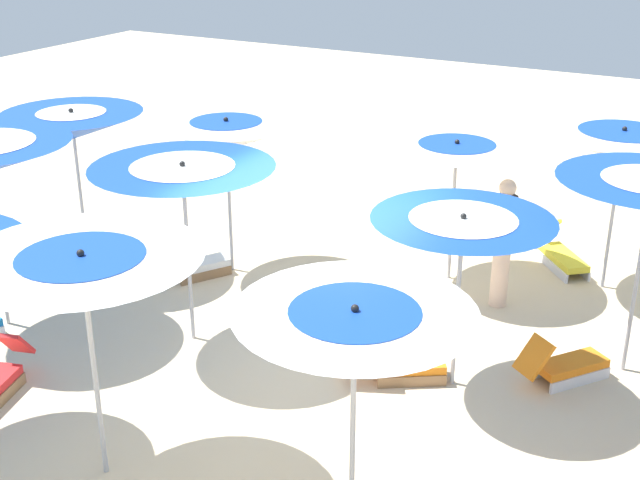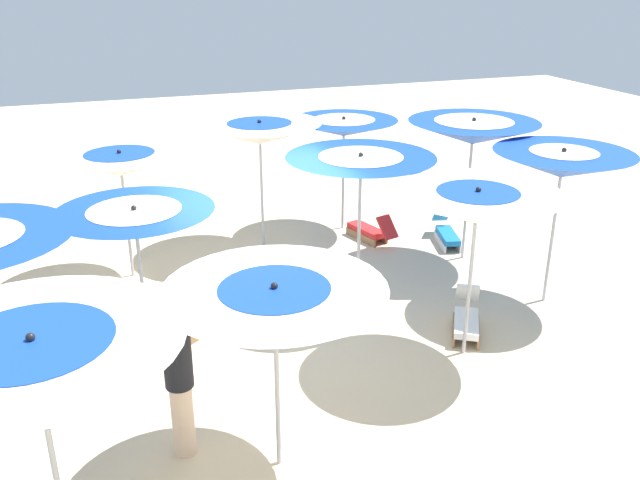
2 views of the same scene
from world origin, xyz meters
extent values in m
cube|color=beige|center=(0.00, 0.00, -0.02)|extent=(38.37, 38.37, 0.04)
cylinder|color=#B2B2B7|center=(2.83, -0.76, 1.07)|extent=(0.05, 0.05, 2.14)
cone|color=white|center=(2.83, -0.76, 2.14)|extent=(2.21, 2.21, 0.39)
cone|color=#1947B2|center=(2.83, -0.76, 2.24)|extent=(1.15, 1.15, 0.20)
sphere|color=black|center=(2.83, -0.76, 2.36)|extent=(0.07, 0.07, 0.07)
cylinder|color=#B2B2B7|center=(2.27, 1.68, 0.98)|extent=(0.05, 0.05, 1.95)
cone|color=white|center=(2.27, 1.68, 1.95)|extent=(2.06, 2.06, 0.37)
cone|color=#1947B2|center=(2.27, 1.68, 2.04)|extent=(1.11, 1.11, 0.20)
sphere|color=black|center=(2.27, 1.68, 2.17)|extent=(0.07, 0.07, 0.07)
cylinder|color=#B2B2B7|center=(0.23, -1.62, 1.08)|extent=(0.05, 0.05, 2.15)
cone|color=#1947B2|center=(0.23, -1.62, 2.15)|extent=(2.23, 2.23, 0.32)
cone|color=white|center=(0.23, -1.62, 2.23)|extent=(1.25, 1.25, 0.18)
sphere|color=black|center=(0.23, -1.62, 2.34)|extent=(0.07, 0.07, 0.07)
cylinder|color=#B2B2B7|center=(-0.35, 1.68, 0.95)|extent=(0.05, 0.05, 1.90)
cone|color=#1947B2|center=(-0.35, 1.68, 1.90)|extent=(2.02, 2.02, 0.31)
cone|color=white|center=(-0.35, 1.68, 1.97)|extent=(1.18, 1.18, 0.18)
sphere|color=black|center=(-0.35, 1.68, 2.09)|extent=(0.07, 0.07, 0.07)
cylinder|color=#B2B2B7|center=(-1.62, 3.38, 1.12)|extent=(0.05, 0.05, 2.24)
cylinder|color=#B2B2B7|center=(-0.81, -4.37, 1.10)|extent=(0.05, 0.05, 2.21)
cone|color=#1947B2|center=(-0.81, -4.37, 2.21)|extent=(2.03, 2.03, 0.38)
cone|color=white|center=(-0.81, -4.37, 2.31)|extent=(0.98, 0.98, 0.19)
sphere|color=black|center=(-0.81, -4.37, 2.43)|extent=(0.07, 0.07, 0.07)
cylinder|color=#B2B2B7|center=(-1.77, -2.37, 1.05)|extent=(0.05, 0.05, 2.09)
cone|color=white|center=(-1.77, -2.37, 2.09)|extent=(2.10, 2.10, 0.42)
cone|color=#1947B2|center=(-1.77, -2.37, 2.21)|extent=(1.03, 1.03, 0.21)
sphere|color=black|center=(-1.77, -2.37, 2.33)|extent=(0.07, 0.07, 0.07)
cylinder|color=#B2B2B7|center=(-3.06, 0.62, 0.95)|extent=(0.05, 0.05, 1.91)
cone|color=white|center=(-3.06, 0.62, 1.91)|extent=(2.19, 2.19, 0.30)
cone|color=#1947B2|center=(-3.06, 0.62, 1.99)|extent=(1.09, 1.09, 0.15)
sphere|color=black|center=(-3.06, 0.62, 2.09)|extent=(0.07, 0.07, 0.07)
cylinder|color=#B2B2B7|center=(-3.84, 2.69, 1.06)|extent=(0.05, 0.05, 2.13)
cone|color=white|center=(-3.84, 2.69, 2.13)|extent=(2.29, 2.29, 0.40)
cone|color=#1947B2|center=(-3.84, 2.69, 2.23)|extent=(1.22, 1.22, 0.22)
sphere|color=black|center=(-3.84, 2.69, 2.36)|extent=(0.07, 0.07, 0.07)
cube|color=silver|center=(-1.21, 2.73, 0.07)|extent=(0.71, 0.54, 0.14)
cube|color=silver|center=(-1.00, 3.01, 0.07)|extent=(0.71, 0.54, 0.14)
cube|color=orange|center=(-1.11, 2.87, 0.19)|extent=(0.90, 0.79, 0.10)
cube|color=orange|center=(-0.65, 2.53, 0.43)|extent=(0.47, 0.47, 0.41)
cube|color=olive|center=(2.46, -2.59, 0.07)|extent=(0.85, 0.28, 0.14)
cube|color=red|center=(1.94, -2.90, 0.42)|extent=(0.41, 0.38, 0.39)
cube|color=olive|center=(-0.33, 1.12, 0.07)|extent=(0.46, 0.70, 0.14)
cube|color=olive|center=(-0.05, 1.30, 0.07)|extent=(0.46, 0.70, 0.14)
cube|color=orange|center=(-0.19, 1.21, 0.19)|extent=(0.72, 0.86, 0.10)
cube|color=orange|center=(0.13, 0.71, 0.42)|extent=(0.51, 0.53, 0.39)
cube|color=silver|center=(-4.30, 2.16, 0.07)|extent=(0.77, 0.67, 0.14)
cube|color=silver|center=(-4.07, 1.89, 0.07)|extent=(0.77, 0.67, 0.14)
cube|color=yellow|center=(-4.18, 2.03, 0.19)|extent=(0.98, 0.91, 0.10)
cube|color=yellow|center=(-4.71, 1.57, 0.41)|extent=(0.57, 0.56, 0.38)
cube|color=olive|center=(-1.44, -2.78, 0.07)|extent=(0.72, 0.44, 0.14)
cube|color=olive|center=(-1.27, -2.49, 0.07)|extent=(0.72, 0.44, 0.14)
cube|color=white|center=(-1.36, -2.64, 0.19)|extent=(0.87, 0.70, 0.10)
cube|color=white|center=(-0.90, -2.91, 0.41)|extent=(0.43, 0.44, 0.37)
cylinder|color=beige|center=(-2.56, 1.53, 0.43)|extent=(0.24, 0.24, 0.85)
cylinder|color=black|center=(-2.56, 1.53, 1.23)|extent=(0.30, 0.30, 0.75)
sphere|color=beige|center=(-2.56, 1.53, 1.72)|extent=(0.23, 0.23, 0.23)
camera|label=1|loc=(7.81, 4.37, 5.34)|focal=47.31mm
camera|label=2|loc=(-8.64, 2.10, 4.89)|focal=37.93mm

